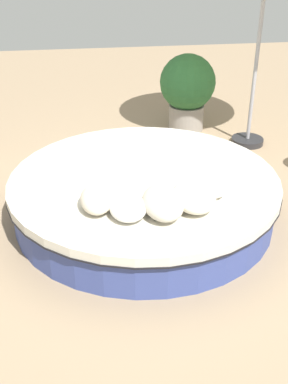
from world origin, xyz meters
The scene contains 8 objects.
ground_plane centered at (0.00, 0.00, 0.00)m, with size 16.00×16.00×0.00m, color #9E8466.
round_bed centered at (0.00, 0.00, 0.23)m, with size 2.72×2.72×0.45m.
throw_pillow_0 centered at (-0.55, 0.50, 0.54)m, with size 0.46×0.29×0.19m, color beige.
throw_pillow_1 centered at (-0.72, 0.24, 0.53)m, with size 0.42×0.32×0.17m, color white.
throw_pillow_2 centered at (-0.71, -0.06, 0.56)m, with size 0.55×0.36×0.21m, color beige.
throw_pillow_3 centered at (-0.65, -0.35, 0.55)m, with size 0.52×0.39×0.20m, color beige.
throw_pillow_4 centered at (-0.43, -0.55, 0.53)m, with size 0.41×0.34×0.17m, color silver.
planter centered at (2.32, -0.97, 0.62)m, with size 0.80×0.80×1.11m.
Camera 1 is at (-4.16, 0.60, 2.62)m, focal length 44.10 mm.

